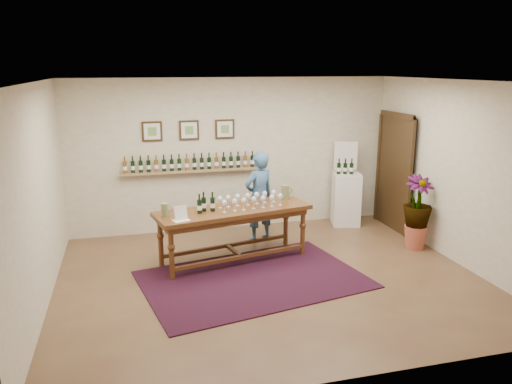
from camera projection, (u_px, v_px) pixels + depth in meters
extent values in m
plane|color=brown|center=(270.00, 278.00, 7.24)|extent=(6.00, 6.00, 0.00)
plane|color=beige|center=(233.00, 155.00, 9.24)|extent=(6.00, 0.00, 6.00)
plane|color=beige|center=(347.00, 246.00, 4.55)|extent=(6.00, 0.00, 6.00)
plane|color=beige|center=(38.00, 199.00, 6.16)|extent=(0.00, 5.00, 5.00)
plane|color=beige|center=(459.00, 173.00, 7.63)|extent=(0.00, 5.00, 5.00)
plane|color=silver|center=(271.00, 81.00, 6.55)|extent=(6.00, 6.00, 0.00)
cube|color=#A47C59|center=(191.00, 171.00, 9.02)|extent=(2.50, 0.16, 0.04)
cube|color=black|center=(396.00, 173.00, 9.30)|extent=(0.10, 1.00, 2.10)
cube|color=#302010|center=(394.00, 173.00, 9.28)|extent=(0.04, 1.12, 2.22)
cube|color=#302010|center=(152.00, 131.00, 8.74)|extent=(0.35, 0.03, 0.35)
cube|color=white|center=(152.00, 132.00, 8.73)|extent=(0.28, 0.01, 0.28)
cube|color=#6B994C|center=(152.00, 132.00, 8.72)|extent=(0.15, 0.00, 0.15)
cube|color=#302010|center=(189.00, 130.00, 8.90)|extent=(0.35, 0.03, 0.35)
cube|color=white|center=(189.00, 130.00, 8.89)|extent=(0.28, 0.01, 0.28)
cube|color=#6B994C|center=(189.00, 130.00, 8.88)|extent=(0.15, 0.00, 0.15)
cube|color=#302010|center=(225.00, 129.00, 9.06)|extent=(0.35, 0.03, 0.35)
cube|color=white|center=(225.00, 129.00, 9.05)|extent=(0.28, 0.01, 0.28)
cube|color=#6B994C|center=(225.00, 129.00, 9.04)|extent=(0.15, 0.00, 0.15)
cube|color=#480D16|center=(253.00, 279.00, 7.19)|extent=(3.41, 2.60, 0.02)
cube|color=#402410|center=(234.00, 210.00, 7.72)|extent=(2.52, 1.25, 0.07)
cube|color=#402410|center=(234.00, 215.00, 7.74)|extent=(2.37, 1.10, 0.11)
cylinder|color=#402410|center=(172.00, 254.00, 7.11)|extent=(0.09, 0.09, 0.79)
cylinder|color=#402410|center=(303.00, 232.00, 8.06)|extent=(0.09, 0.09, 0.79)
cylinder|color=#402410|center=(161.00, 242.00, 7.58)|extent=(0.09, 0.09, 0.79)
cylinder|color=#402410|center=(286.00, 222.00, 8.54)|extent=(0.09, 0.09, 0.79)
cube|color=#402410|center=(241.00, 257.00, 7.64)|extent=(2.16, 0.51, 0.05)
cube|color=#402410|center=(227.00, 246.00, 8.12)|extent=(2.16, 0.51, 0.05)
cube|color=#402410|center=(234.00, 251.00, 7.88)|extent=(0.17, 0.55, 0.05)
cube|color=white|center=(181.00, 213.00, 7.11)|extent=(0.27, 0.23, 0.21)
cube|color=white|center=(346.00, 199.00, 9.61)|extent=(0.62, 0.62, 1.01)
cube|color=white|center=(346.00, 156.00, 9.58)|extent=(0.44, 0.14, 0.61)
cone|color=#AC4F39|center=(415.00, 237.00, 8.39)|extent=(0.37, 0.37, 0.40)
imported|color=#193817|center=(418.00, 206.00, 8.26)|extent=(0.60, 0.60, 0.69)
imported|color=#375C83|center=(259.00, 197.00, 8.63)|extent=(0.68, 0.57, 1.58)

